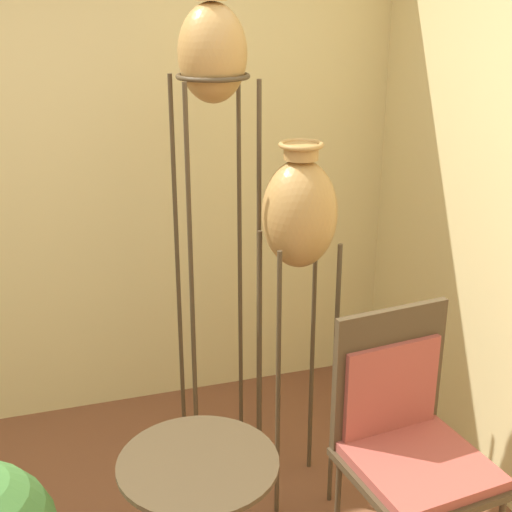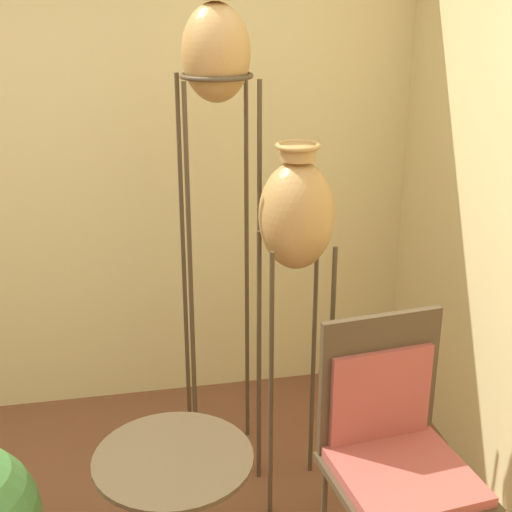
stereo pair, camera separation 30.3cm
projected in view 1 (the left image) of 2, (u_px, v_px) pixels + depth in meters
name	position (u px, v px, depth m)	size (l,w,h in m)	color
wall_back	(68.00, 166.00, 3.53)	(7.42, 0.06, 2.70)	beige
vase_stand_tall	(213.00, 72.00, 2.87)	(0.32, 0.32, 2.21)	#473823
vase_stand_medium	(299.00, 220.00, 2.85)	(0.30, 0.30, 1.62)	#473823
chair	(407.00, 433.00, 2.70)	(0.56, 0.56, 1.06)	#473823
side_table	(199.00, 504.00, 2.47)	(0.55, 0.55, 0.68)	#473823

